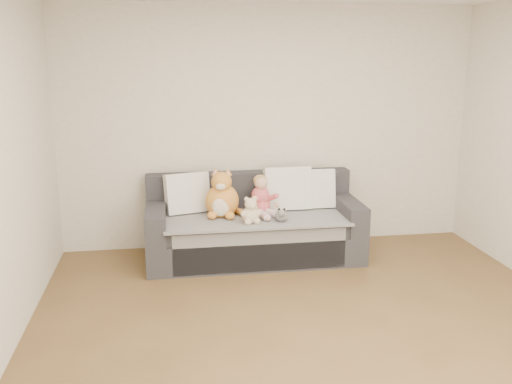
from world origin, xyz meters
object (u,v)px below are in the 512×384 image
toddler (262,198)px  teddy_bear (251,212)px  plush_cat (222,198)px  sofa (253,228)px  sippy_cup (253,217)px

toddler → teddy_bear: (-0.16, -0.30, -0.06)m
toddler → plush_cat: plush_cat is taller
sofa → sippy_cup: size_ratio=20.95×
toddler → sippy_cup: (-0.14, -0.29, -0.12)m
sofa → sippy_cup: sofa is taller
sofa → teddy_bear: sofa is taller
teddy_bear → sippy_cup: teddy_bear is taller
plush_cat → teddy_bear: bearing=-37.3°
toddler → plush_cat: (-0.41, -0.02, 0.02)m
plush_cat → toddler: bearing=13.6°
teddy_bear → sippy_cup: size_ratio=2.63×
toddler → sippy_cup: toddler is taller
teddy_bear → sippy_cup: (0.02, 0.02, -0.06)m
sofa → toddler: toddler is taller
sofa → toddler: (0.09, -0.03, 0.34)m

